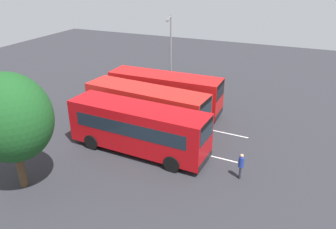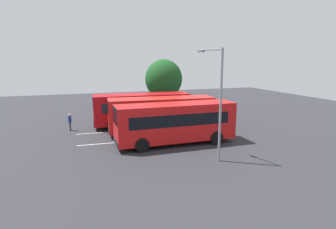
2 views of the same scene
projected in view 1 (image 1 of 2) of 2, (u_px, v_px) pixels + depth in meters
name	position (u px, v px, depth m)	size (l,w,h in m)	color
ground_plane	(155.00, 129.00, 25.90)	(68.95, 68.95, 0.00)	#2B2B30
bus_far_left	(138.00, 127.00, 22.08)	(9.87, 3.06, 3.34)	#B70C11
bus_center_left	(147.00, 107.00, 25.26)	(9.92, 3.30, 3.34)	red
bus_center_right	(165.00, 92.00, 28.34)	(9.76, 2.67, 3.34)	red
pedestrian	(241.00, 164.00, 19.58)	(0.36, 0.36, 1.67)	#232833
street_lamp	(170.00, 50.00, 31.50)	(0.78, 2.43, 7.56)	gray
depot_tree	(10.00, 118.00, 17.52)	(4.72, 4.25, 6.85)	#4C3823
lane_stripe_outer_left	(145.00, 140.00, 24.36)	(14.05, 0.12, 0.01)	silver
lane_stripe_inner_left	(165.00, 120.00, 27.44)	(14.05, 0.12, 0.01)	silver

